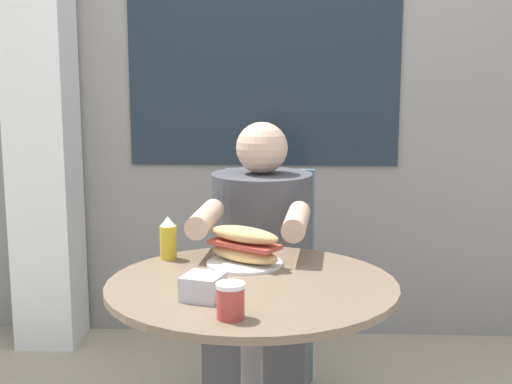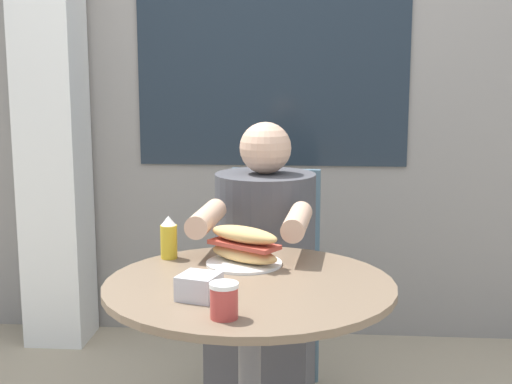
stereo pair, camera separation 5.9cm
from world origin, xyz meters
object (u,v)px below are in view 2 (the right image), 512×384
(diner_chair, at_px, (273,261))
(sandwich_on_plate, at_px, (244,248))
(seated_diner, at_px, (264,303))
(condiment_bottle, at_px, (169,238))
(cafe_table, at_px, (250,351))
(drink_cup, at_px, (224,300))

(diner_chair, bearing_deg, sandwich_on_plate, 91.27)
(seated_diner, bearing_deg, sandwich_on_plate, 90.02)
(seated_diner, distance_m, condiment_bottle, 0.53)
(diner_chair, distance_m, condiment_bottle, 0.79)
(seated_diner, xyz_separation_m, sandwich_on_plate, (-0.03, -0.40, 0.30))
(cafe_table, bearing_deg, condiment_bottle, 139.75)
(diner_chair, distance_m, sandwich_on_plate, 0.79)
(diner_chair, distance_m, seated_diner, 0.35)
(cafe_table, bearing_deg, seated_diner, 90.05)
(seated_diner, distance_m, sandwich_on_plate, 0.50)
(cafe_table, xyz_separation_m, sandwich_on_plate, (-0.03, 0.16, 0.24))
(diner_chair, xyz_separation_m, sandwich_on_plate, (-0.04, -0.75, 0.24))
(cafe_table, height_order, diner_chair, diner_chair)
(diner_chair, relative_size, sandwich_on_plate, 3.80)
(seated_diner, distance_m, drink_cup, 0.88)
(diner_chair, height_order, condiment_bottle, diner_chair)
(cafe_table, distance_m, seated_diner, 0.56)
(seated_diner, bearing_deg, drink_cup, 92.09)
(seated_diner, height_order, condiment_bottle, seated_diner)
(condiment_bottle, bearing_deg, diner_chair, 69.27)
(seated_diner, xyz_separation_m, drink_cup, (-0.03, -0.83, 0.29))
(sandwich_on_plate, relative_size, condiment_bottle, 1.82)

